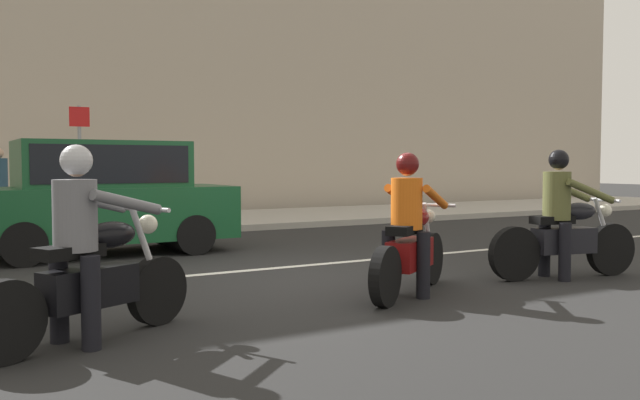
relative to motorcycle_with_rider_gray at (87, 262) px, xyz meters
name	(u,v)px	position (x,y,z in m)	size (l,w,h in m)	color
ground_plane	(306,278)	(3.02, 1.80, -0.66)	(80.00, 80.00, 0.00)	#242424
sidewalk_slab	(135,224)	(3.02, 9.80, -0.59)	(40.00, 4.40, 0.14)	#A8A399
building_facade	(98,12)	(3.02, 13.20, 4.86)	(40.00, 1.40, 11.04)	#B7A893
lane_marking_stripe	(258,270)	(2.77, 2.70, -0.65)	(18.00, 0.14, 0.01)	silver
motorcycle_with_rider_gray	(87,262)	(0.00, 0.00, 0.00)	(1.91, 1.06, 1.59)	black
motorcycle_with_rider_orange_stripe	(410,237)	(3.47, 0.26, -0.01)	(1.82, 1.20, 1.57)	black
motorcycle_with_rider_olive	(563,226)	(5.81, 0.14, 0.00)	(2.09, 0.80, 1.62)	black
parked_hatchback_forest_green	(102,196)	(1.31, 5.36, 0.28)	(4.04, 1.76, 1.80)	#164C28
street_sign_post	(80,152)	(1.93, 10.28, 1.07)	(0.44, 0.08, 2.62)	gray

